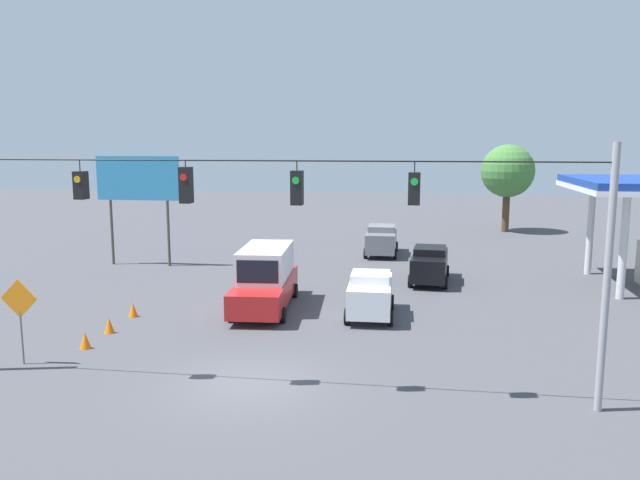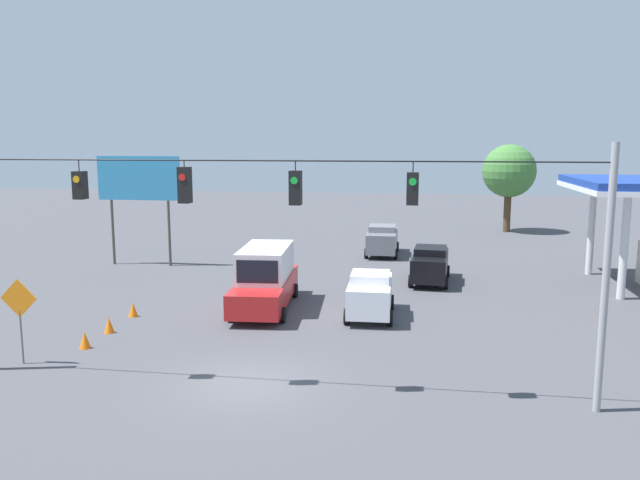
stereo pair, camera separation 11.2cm
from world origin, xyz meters
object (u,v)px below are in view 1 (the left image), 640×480
at_px(box_truck_red_withflow_mid, 265,278).
at_px(traffic_cone_third, 133,310).
at_px(sedan_grey_oncoming_deep, 382,239).
at_px(roadside_billboard, 138,185).
at_px(tree_horizon_left, 508,171).
at_px(traffic_cone_nearest, 85,340).
at_px(overhead_signal_span, 242,232).
at_px(work_zone_sign, 20,305).
at_px(traffic_cone_second, 109,325).
at_px(sedan_white_crossing_near, 370,294).
at_px(sedan_black_oncoming_far, 430,264).

distance_m(box_truck_red_withflow_mid, traffic_cone_third, 5.67).
height_order(sedan_grey_oncoming_deep, roadside_billboard, roadside_billboard).
bearing_deg(roadside_billboard, tree_horizon_left, -143.21).
relative_size(box_truck_red_withflow_mid, traffic_cone_nearest, 10.93).
height_order(overhead_signal_span, box_truck_red_withflow_mid, overhead_signal_span).
height_order(overhead_signal_span, work_zone_sign, overhead_signal_span).
height_order(traffic_cone_second, roadside_billboard, roadside_billboard).
height_order(overhead_signal_span, traffic_cone_nearest, overhead_signal_span).
height_order(overhead_signal_span, traffic_cone_third, overhead_signal_span).
height_order(sedan_grey_oncoming_deep, tree_horizon_left, tree_horizon_left).
relative_size(overhead_signal_span, box_truck_red_withflow_mid, 3.05).
relative_size(sedan_white_crossing_near, work_zone_sign, 1.37).
bearing_deg(roadside_billboard, sedan_grey_oncoming_deep, -158.42).
relative_size(traffic_cone_nearest, traffic_cone_third, 1.00).
distance_m(sedan_white_crossing_near, traffic_cone_nearest, 11.16).
bearing_deg(work_zone_sign, sedan_grey_oncoming_deep, -115.95).
bearing_deg(traffic_cone_nearest, traffic_cone_second, -89.21).
bearing_deg(sedan_white_crossing_near, traffic_cone_nearest, 30.07).
relative_size(traffic_cone_nearest, tree_horizon_left, 0.09).
bearing_deg(sedan_white_crossing_near, traffic_cone_third, 8.90).
height_order(sedan_white_crossing_near, work_zone_sign, work_zone_sign).
xyz_separation_m(box_truck_red_withflow_mid, tree_horizon_left, (-13.69, -25.54, 3.51)).
xyz_separation_m(sedan_grey_oncoming_deep, tree_horizon_left, (-9.34, -11.86, 3.84)).
xyz_separation_m(box_truck_red_withflow_mid, sedan_grey_oncoming_deep, (-4.36, -13.68, -0.33)).
bearing_deg(traffic_cone_second, box_truck_red_withflow_mid, -138.33).
bearing_deg(roadside_billboard, traffic_cone_third, 112.69).
bearing_deg(work_zone_sign, traffic_cone_third, -100.75).
distance_m(overhead_signal_span, sedan_grey_oncoming_deep, 23.14).
bearing_deg(traffic_cone_second, tree_horizon_left, -121.95).
xyz_separation_m(sedan_white_crossing_near, roadside_billboard, (14.11, -8.92, 3.78)).
relative_size(box_truck_red_withflow_mid, traffic_cone_second, 10.93).
distance_m(traffic_cone_third, tree_horizon_left, 33.85).
distance_m(sedan_black_oncoming_far, traffic_cone_third, 14.95).
xyz_separation_m(box_truck_red_withflow_mid, traffic_cone_nearest, (5.00, 6.29, -1.03)).
distance_m(box_truck_red_withflow_mid, sedan_grey_oncoming_deep, 14.36).
bearing_deg(sedan_black_oncoming_far, tree_horizon_left, -108.46).
distance_m(traffic_cone_nearest, tree_horizon_left, 37.19).
relative_size(traffic_cone_third, roadside_billboard, 0.09).
relative_size(overhead_signal_span, traffic_cone_third, 33.30).
relative_size(overhead_signal_span, work_zone_sign, 7.01).
bearing_deg(box_truck_red_withflow_mid, roadside_billboard, -40.90).
relative_size(sedan_white_crossing_near, traffic_cone_nearest, 6.51).
xyz_separation_m(sedan_grey_oncoming_deep, work_zone_sign, (10.57, 21.71, 0.99)).
bearing_deg(tree_horizon_left, overhead_signal_span, 70.61).
xyz_separation_m(traffic_cone_second, traffic_cone_third, (0.09, -2.24, 0.00)).
bearing_deg(traffic_cone_second, work_zone_sign, 71.56).
height_order(sedan_black_oncoming_far, tree_horizon_left, tree_horizon_left).
height_order(traffic_cone_nearest, work_zone_sign, work_zone_sign).
relative_size(overhead_signal_span, sedan_white_crossing_near, 5.12).
distance_m(traffic_cone_second, roadside_billboard, 14.16).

